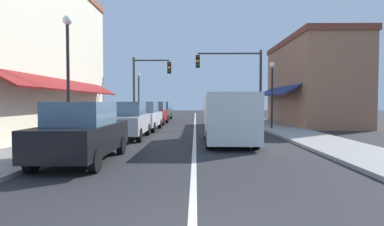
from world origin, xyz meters
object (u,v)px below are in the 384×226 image
at_px(traffic_signal_left_corner, 147,80).
at_px(street_lamp_left_near, 68,60).
at_px(parked_car_nearest_left, 83,132).
at_px(parked_car_third_left, 144,116).
at_px(parked_car_distant_left, 161,111).
at_px(street_lamp_left_far, 139,88).
at_px(parked_car_far_left, 155,113).
at_px(street_lamp_right_mid, 272,84).
at_px(van_in_lane, 228,116).
at_px(traffic_signal_mast_arm, 238,74).
at_px(parked_car_second_left, 127,120).

height_order(traffic_signal_left_corner, street_lamp_left_near, traffic_signal_left_corner).
xyz_separation_m(parked_car_nearest_left, parked_car_third_left, (0.13, 9.77, 0.00)).
distance_m(parked_car_distant_left, street_lamp_left_far, 3.37).
relative_size(parked_car_far_left, street_lamp_right_mid, 0.97).
bearing_deg(street_lamp_left_near, street_lamp_right_mid, 36.81).
distance_m(parked_car_third_left, parked_car_distant_left, 10.70).
xyz_separation_m(traffic_signal_left_corner, street_lamp_right_mid, (8.59, -4.77, -0.57)).
relative_size(van_in_lane, street_lamp_right_mid, 1.23).
height_order(parked_car_far_left, traffic_signal_mast_arm, traffic_signal_mast_arm).
xyz_separation_m(parked_car_third_left, street_lamp_left_near, (-1.75, -6.88, 2.52)).
bearing_deg(traffic_signal_mast_arm, traffic_signal_left_corner, 167.61).
bearing_deg(van_in_lane, street_lamp_left_near, -168.61).
bearing_deg(van_in_lane, parked_car_far_left, 113.48).
distance_m(parked_car_far_left, street_lamp_left_near, 12.35).
height_order(parked_car_far_left, street_lamp_right_mid, street_lamp_right_mid).
relative_size(parked_car_far_left, traffic_signal_left_corner, 0.79).
xyz_separation_m(parked_car_distant_left, street_lamp_left_near, (-1.62, -17.58, 2.52)).
height_order(parked_car_third_left, traffic_signal_mast_arm, traffic_signal_mast_arm).
bearing_deg(parked_car_third_left, van_in_lane, -49.73).
height_order(parked_car_third_left, van_in_lane, van_in_lane).
relative_size(parked_car_distant_left, street_lamp_left_far, 0.95).
relative_size(parked_car_second_left, traffic_signal_mast_arm, 0.75).
bearing_deg(street_lamp_left_far, van_in_lane, -65.66).
distance_m(parked_car_nearest_left, parked_car_third_left, 9.77).
bearing_deg(van_in_lane, street_lamp_left_far, 114.73).
relative_size(parked_car_distant_left, van_in_lane, 0.79).
bearing_deg(van_in_lane, traffic_signal_left_corner, 116.17).
distance_m(van_in_lane, street_lamp_right_mid, 7.13).
bearing_deg(parked_car_distant_left, street_lamp_left_near, -94.46).
relative_size(parked_car_third_left, street_lamp_left_near, 0.81).
height_order(parked_car_nearest_left, street_lamp_right_mid, street_lamp_right_mid).
bearing_deg(van_in_lane, parked_car_third_left, 129.37).
relative_size(van_in_lane, street_lamp_left_far, 1.20).
height_order(parked_car_second_left, street_lamp_left_far, street_lamp_left_far).
bearing_deg(traffic_signal_mast_arm, street_lamp_right_mid, -62.55).
bearing_deg(parked_car_far_left, street_lamp_left_near, -97.36).
bearing_deg(parked_car_nearest_left, parked_car_far_left, 89.53).
xyz_separation_m(parked_car_second_left, traffic_signal_left_corner, (-0.55, 9.27, 2.60)).
bearing_deg(parked_car_third_left, street_lamp_left_far, 103.82).
relative_size(parked_car_third_left, street_lamp_left_far, 0.95).
distance_m(parked_car_distant_left, van_in_lane, 17.01).
xyz_separation_m(parked_car_far_left, street_lamp_right_mid, (7.95, -4.70, 2.02)).
bearing_deg(street_lamp_left_far, parked_car_nearest_left, -84.40).
bearing_deg(parked_car_distant_left, parked_car_nearest_left, -89.18).
bearing_deg(parked_car_nearest_left, parked_car_second_left, 89.69).
distance_m(van_in_lane, street_lamp_left_near, 6.83).
relative_size(parked_car_second_left, van_in_lane, 0.80).
distance_m(parked_car_second_left, traffic_signal_left_corner, 9.64).
height_order(parked_car_distant_left, street_lamp_left_far, street_lamp_left_far).
xyz_separation_m(parked_car_nearest_left, van_in_lane, (4.70, 4.12, 0.27)).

